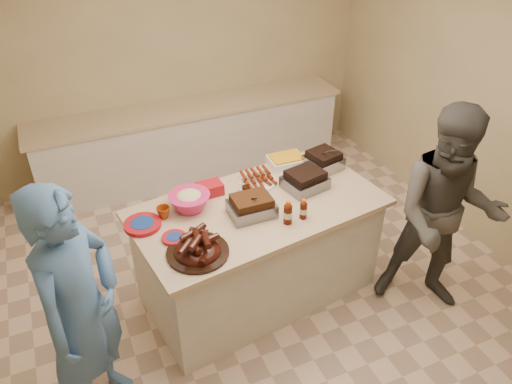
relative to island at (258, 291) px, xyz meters
name	(u,v)px	position (x,y,z in m)	size (l,w,h in m)	color
room	(270,292)	(0.09, -0.06, 0.00)	(4.50, 5.00, 2.70)	tan
back_counter	(192,141)	(0.09, 2.14, 0.45)	(3.60, 0.64, 0.90)	silver
island	(258,291)	(0.00, 0.00, 0.00)	(1.99, 1.05, 0.94)	silver
rib_platter	(198,253)	(-0.62, -0.35, 0.94)	(0.44, 0.44, 0.18)	#3D110A
pulled_pork_tray	(252,214)	(-0.09, -0.08, 0.94)	(0.34, 0.26, 0.10)	#47230F
brisket_tray	(305,188)	(0.46, 0.08, 0.94)	(0.33, 0.28, 0.10)	black
roasting_pan	(323,168)	(0.76, 0.30, 0.94)	(0.28, 0.28, 0.11)	gray
coleslaw_bowl	(190,209)	(-0.51, 0.18, 0.94)	(0.33, 0.33, 0.22)	#CA2265
sausage_plate	(258,182)	(0.13, 0.31, 0.94)	(0.32, 0.32, 0.05)	silver
mac_cheese_dish	(286,164)	(0.49, 0.49, 0.94)	(0.31, 0.23, 0.08)	#F1A818
bbq_bottle_a	(287,223)	(0.11, -0.29, 0.94)	(0.07, 0.07, 0.20)	#390E03
bbq_bottle_b	(303,218)	(0.25, -0.28, 0.94)	(0.06, 0.06, 0.17)	#390E03
mustard_bottle	(239,207)	(-0.15, 0.05, 0.94)	(0.05, 0.05, 0.12)	#FFAA00
sauce_bowl	(246,191)	(-0.01, 0.23, 0.94)	(0.12, 0.04, 0.12)	silver
plate_stack_large	(143,226)	(-0.90, 0.11, 0.94)	(0.28, 0.28, 0.03)	maroon
plate_stack_small	(174,239)	(-0.73, -0.13, 0.94)	(0.18, 0.18, 0.02)	maroon
plastic_cup	(164,218)	(-0.73, 0.15, 0.94)	(0.10, 0.10, 0.10)	#8B330A
basket_stack	(210,194)	(-0.29, 0.31, 0.94)	(0.20, 0.15, 0.10)	maroon
guest_gray	(424,298)	(1.31, -0.67, 0.00)	(0.89, 1.83, 0.69)	#4D4B45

